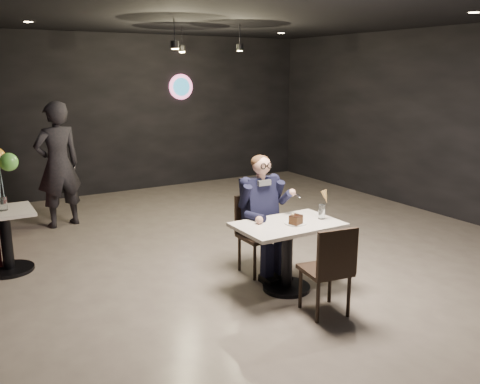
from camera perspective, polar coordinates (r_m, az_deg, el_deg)
floor at (r=6.58m, az=3.49°, el=-7.22°), size 9.00×9.00×0.00m
wall_sign at (r=10.47m, az=-6.65°, el=11.65°), size 0.50×0.06×0.50m
pendant_lights at (r=7.90m, az=-4.72°, el=17.50°), size 1.40×1.20×0.36m
main_table at (r=5.52m, az=5.30°, el=-7.23°), size 1.10×0.70×0.75m
chair_far at (r=5.92m, az=2.20°, el=-4.86°), size 0.42×0.46×0.92m
chair_near at (r=5.03m, az=9.53°, el=-8.44°), size 0.48×0.52×0.92m
seated_man at (r=5.84m, az=2.22°, el=-2.44°), size 0.60×0.80×1.44m
dessert_plate at (r=5.40m, az=6.26°, el=-3.47°), size 0.24×0.24×0.01m
cake_slice at (r=5.33m, az=6.29°, el=-3.14°), size 0.15×0.14×0.09m
mint_leaf at (r=5.32m, az=6.56°, el=-2.76°), size 0.06×0.04×0.01m
sundae_glass at (r=5.58m, az=9.16°, el=-2.20°), size 0.07×0.07×0.16m
wafer_cone at (r=5.54m, az=9.56°, el=-0.52°), size 0.09×0.09×0.14m
side_table at (r=6.57m, az=-24.76°, el=-4.81°), size 0.64×0.64×0.80m
balloon_vase at (r=6.46m, az=-25.13°, el=-1.17°), size 0.11×0.11×0.16m
passerby at (r=8.08m, az=-19.75°, el=2.88°), size 0.77×0.59×1.89m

